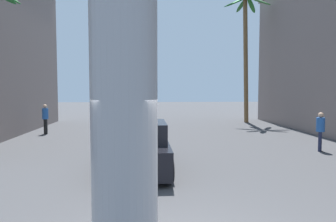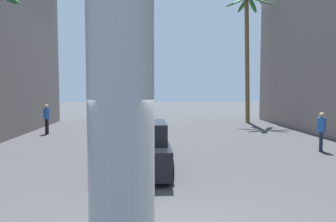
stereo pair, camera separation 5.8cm
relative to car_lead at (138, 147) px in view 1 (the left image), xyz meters
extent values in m
plane|color=#424244|center=(0.89, 4.04, -0.70)|extent=(95.49, 95.49, 0.00)
cylinder|color=black|center=(-0.90, 1.75, -0.38)|extent=(0.22, 0.64, 0.64)
cylinder|color=black|center=(0.88, 1.76, -0.38)|extent=(0.22, 0.64, 0.64)
cylinder|color=black|center=(-0.88, -1.60, -0.38)|extent=(0.22, 0.64, 0.64)
cylinder|color=black|center=(0.90, -1.59, -0.38)|extent=(0.22, 0.64, 0.64)
cube|color=black|center=(0.00, 0.08, -0.14)|extent=(1.90, 4.80, 0.80)
cube|color=black|center=(0.00, -0.28, 0.56)|extent=(1.74, 2.02, 0.60)
cylinder|color=brown|center=(7.85, 14.03, 3.94)|extent=(0.57, 0.35, 9.29)
ellipsoid|color=#31712D|center=(8.76, 13.83, 8.41)|extent=(1.77, 0.50, 0.67)
ellipsoid|color=#27762D|center=(8.40, 14.62, 8.31)|extent=(1.27, 1.52, 0.97)
ellipsoid|color=#29672D|center=(7.69, 14.78, 8.35)|extent=(0.67, 1.72, 0.86)
ellipsoid|color=#21692D|center=(7.05, 14.28, 8.41)|extent=(1.74, 1.06, 0.66)
ellipsoid|color=#1F762D|center=(7.13, 13.38, 8.35)|extent=(1.58, 1.27, 0.86)
ellipsoid|color=#285F2D|center=(8.43, 13.21, 8.32)|extent=(1.32, 1.50, 0.93)
cylinder|color=black|center=(-5.55, 8.56, -0.27)|extent=(0.14, 0.14, 0.86)
cylinder|color=black|center=(-5.43, 8.40, -0.27)|extent=(0.14, 0.14, 0.86)
cylinder|color=#2659A5|center=(-5.49, 8.48, 0.47)|extent=(0.48, 0.48, 0.62)
sphere|color=tan|center=(-5.49, 8.48, 0.89)|extent=(0.22, 0.22, 0.22)
cylinder|color=#1E233F|center=(7.44, 2.39, -0.29)|extent=(0.14, 0.14, 0.82)
cylinder|color=#1E233F|center=(7.54, 2.56, -0.29)|extent=(0.14, 0.14, 0.82)
cylinder|color=#2659A5|center=(7.49, 2.48, 0.41)|extent=(0.47, 0.47, 0.58)
sphere|color=tan|center=(7.49, 2.48, 0.81)|extent=(0.22, 0.22, 0.22)
camera|label=1|loc=(0.24, -10.58, 1.92)|focal=35.00mm
camera|label=2|loc=(0.30, -10.58, 1.92)|focal=35.00mm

